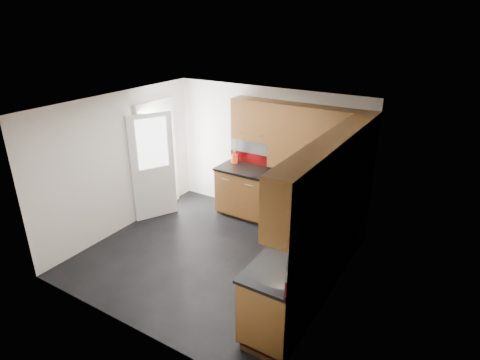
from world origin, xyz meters
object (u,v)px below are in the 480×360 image
Objects in this scene: toaster at (316,176)px; food_processor at (343,194)px; gas_hob at (282,176)px; utensil_pot at (234,158)px.

toaster is 0.85m from food_processor.
gas_hob is at bearing 162.14° from food_processor.
utensil_pot is at bearing 166.06° from food_processor.
toaster is (1.66, -0.02, -0.02)m from utensil_pot.
gas_hob is 1.11m from utensil_pot.
utensil_pot reaches higher than food_processor.
gas_hob is 2.19× the size of food_processor.
gas_hob is at bearing -9.43° from utensil_pot.
food_processor reaches higher than toaster.
food_processor is at bearing -40.63° from toaster.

